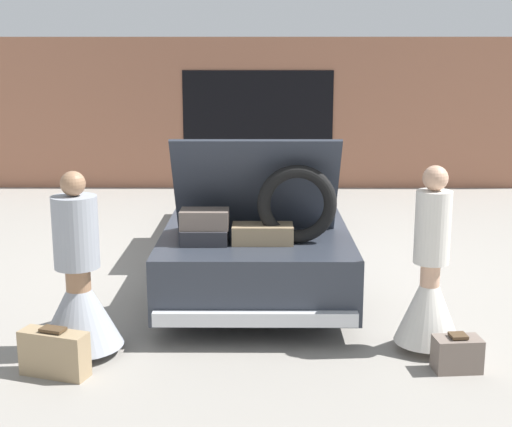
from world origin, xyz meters
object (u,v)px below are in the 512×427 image
object	(u,v)px
suitcase_beside_left_person	(54,353)
car	(257,215)
suitcase_beside_right_person	(457,354)
person_left	(79,291)
person_right	(429,286)

from	to	relation	value
suitcase_beside_left_person	car	bearing A→B (deg)	64.06
car	suitcase_beside_right_person	world-z (taller)	car
car	person_left	world-z (taller)	car
person_right	suitcase_beside_left_person	size ratio (longest dim) A/B	2.76
person_right	suitcase_beside_left_person	distance (m)	3.09
car	person_right	size ratio (longest dim) A/B	3.43
person_right	suitcase_beside_left_person	bearing A→B (deg)	93.73
person_left	suitcase_beside_right_person	world-z (taller)	person_left
person_left	car	bearing A→B (deg)	142.07
suitcase_beside_right_person	person_left	bearing A→B (deg)	173.93
car	suitcase_beside_left_person	size ratio (longest dim) A/B	9.48
car	person_right	world-z (taller)	car
car	suitcase_beside_left_person	distance (m)	3.59
person_left	suitcase_beside_right_person	distance (m)	3.11
suitcase_beside_left_person	suitcase_beside_right_person	distance (m)	3.17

